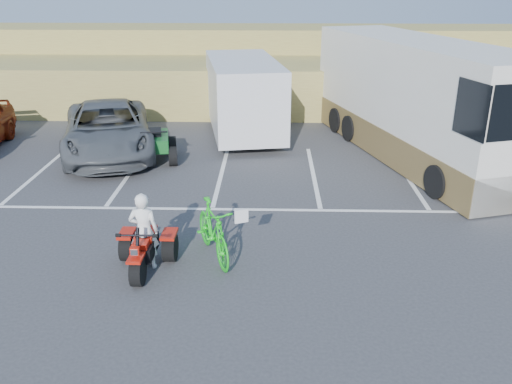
{
  "coord_description": "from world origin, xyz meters",
  "views": [
    {
      "loc": [
        1.44,
        -9.94,
        5.43
      ],
      "look_at": [
        1.13,
        1.09,
        1.0
      ],
      "focal_mm": 38.0,
      "sensor_mm": 36.0,
      "label": 1
    }
  ],
  "objects_px": {
    "green_dirt_bike": "(213,231)",
    "cargo_trailer": "(243,95)",
    "rv_motorhome": "(414,108)",
    "quad_atv_green": "(157,160)",
    "red_trike_atv": "(145,270)",
    "rider": "(144,231)",
    "grey_pickup": "(108,129)",
    "quad_atv_blue": "(113,153)"
  },
  "relations": [
    {
      "from": "green_dirt_bike",
      "to": "quad_atv_green",
      "type": "xyz_separation_m",
      "value": [
        -2.44,
        6.22,
        -0.6
      ]
    },
    {
      "from": "quad_atv_green",
      "to": "grey_pickup",
      "type": "bearing_deg",
      "value": 146.23
    },
    {
      "from": "green_dirt_bike",
      "to": "quad_atv_blue",
      "type": "height_order",
      "value": "green_dirt_bike"
    },
    {
      "from": "rider",
      "to": "red_trike_atv",
      "type": "bearing_deg",
      "value": 90.0
    },
    {
      "from": "rider",
      "to": "grey_pickup",
      "type": "bearing_deg",
      "value": -68.79
    },
    {
      "from": "rider",
      "to": "quad_atv_blue",
      "type": "xyz_separation_m",
      "value": [
        -2.73,
        7.38,
        -0.79
      ]
    },
    {
      "from": "green_dirt_bike",
      "to": "rv_motorhome",
      "type": "distance_m",
      "value": 9.08
    },
    {
      "from": "grey_pickup",
      "to": "rv_motorhome",
      "type": "distance_m",
      "value": 9.79
    },
    {
      "from": "green_dirt_bike",
      "to": "quad_atv_blue",
      "type": "xyz_separation_m",
      "value": [
        -4.04,
        6.94,
        -0.6
      ]
    },
    {
      "from": "rider",
      "to": "green_dirt_bike",
      "type": "xyz_separation_m",
      "value": [
        1.3,
        0.44,
        -0.19
      ]
    },
    {
      "from": "rider",
      "to": "cargo_trailer",
      "type": "xyz_separation_m",
      "value": [
        1.46,
        9.82,
        0.65
      ]
    },
    {
      "from": "green_dirt_bike",
      "to": "cargo_trailer",
      "type": "bearing_deg",
      "value": 66.46
    },
    {
      "from": "grey_pickup",
      "to": "rider",
      "type": "bearing_deg",
      "value": -85.28
    },
    {
      "from": "green_dirt_bike",
      "to": "rv_motorhome",
      "type": "height_order",
      "value": "rv_motorhome"
    },
    {
      "from": "grey_pickup",
      "to": "quad_atv_blue",
      "type": "xyz_separation_m",
      "value": [
        0.07,
        0.01,
        -0.81
      ]
    },
    {
      "from": "rv_motorhome",
      "to": "red_trike_atv",
      "type": "bearing_deg",
      "value": -148.98
    },
    {
      "from": "rider",
      "to": "rv_motorhome",
      "type": "xyz_separation_m",
      "value": [
        6.96,
        7.48,
        0.76
      ]
    },
    {
      "from": "cargo_trailer",
      "to": "red_trike_atv",
      "type": "bearing_deg",
      "value": -108.1
    },
    {
      "from": "rider",
      "to": "quad_atv_green",
      "type": "xyz_separation_m",
      "value": [
        -1.14,
        6.66,
        -0.79
      ]
    },
    {
      "from": "quad_atv_green",
      "to": "quad_atv_blue",
      "type": "bearing_deg",
      "value": 144.9
    },
    {
      "from": "red_trike_atv",
      "to": "grey_pickup",
      "type": "relative_size",
      "value": 0.26
    },
    {
      "from": "rv_motorhome",
      "to": "quad_atv_green",
      "type": "height_order",
      "value": "rv_motorhome"
    },
    {
      "from": "cargo_trailer",
      "to": "quad_atv_blue",
      "type": "distance_m",
      "value": 5.06
    },
    {
      "from": "rider",
      "to": "quad_atv_blue",
      "type": "bearing_deg",
      "value": -69.31
    },
    {
      "from": "red_trike_atv",
      "to": "grey_pickup",
      "type": "xyz_separation_m",
      "value": [
        -2.81,
        7.52,
        0.81
      ]
    },
    {
      "from": "green_dirt_bike",
      "to": "cargo_trailer",
      "type": "xyz_separation_m",
      "value": [
        0.16,
        9.38,
        0.85
      ]
    },
    {
      "from": "rv_motorhome",
      "to": "quad_atv_green",
      "type": "xyz_separation_m",
      "value": [
        -8.09,
        -0.82,
        -1.55
      ]
    },
    {
      "from": "rv_motorhome",
      "to": "quad_atv_green",
      "type": "bearing_deg",
      "value": 169.18
    },
    {
      "from": "green_dirt_bike",
      "to": "quad_atv_green",
      "type": "distance_m",
      "value": 6.71
    },
    {
      "from": "rv_motorhome",
      "to": "quad_atv_blue",
      "type": "bearing_deg",
      "value": 163.95
    },
    {
      "from": "rider",
      "to": "green_dirt_bike",
      "type": "bearing_deg",
      "value": -160.91
    },
    {
      "from": "cargo_trailer",
      "to": "quad_atv_blue",
      "type": "relative_size",
      "value": 4.14
    },
    {
      "from": "green_dirt_bike",
      "to": "red_trike_atv",
      "type": "bearing_deg",
      "value": -178.19
    },
    {
      "from": "cargo_trailer",
      "to": "rv_motorhome",
      "type": "xyz_separation_m",
      "value": [
        5.5,
        -2.34,
        0.11
      ]
    },
    {
      "from": "grey_pickup",
      "to": "cargo_trailer",
      "type": "height_order",
      "value": "cargo_trailer"
    },
    {
      "from": "red_trike_atv",
      "to": "rider",
      "type": "xyz_separation_m",
      "value": [
        0.0,
        0.15,
        0.79
      ]
    },
    {
      "from": "green_dirt_bike",
      "to": "quad_atv_green",
      "type": "height_order",
      "value": "green_dirt_bike"
    },
    {
      "from": "red_trike_atv",
      "to": "grey_pickup",
      "type": "distance_m",
      "value": 8.07
    },
    {
      "from": "rv_motorhome",
      "to": "quad_atv_green",
      "type": "relative_size",
      "value": 5.95
    },
    {
      "from": "green_dirt_bike",
      "to": "cargo_trailer",
      "type": "relative_size",
      "value": 0.33
    },
    {
      "from": "green_dirt_bike",
      "to": "quad_atv_blue",
      "type": "bearing_deg",
      "value": 97.58
    },
    {
      "from": "rider",
      "to": "quad_atv_green",
      "type": "relative_size",
      "value": 0.92
    }
  ]
}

